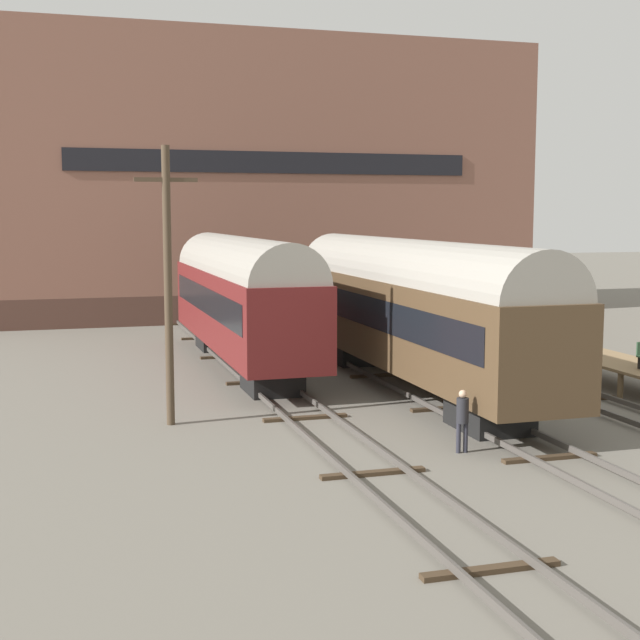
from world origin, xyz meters
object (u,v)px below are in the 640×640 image
at_px(train_car_maroon, 241,293).
at_px(utility_pole, 168,282).
at_px(train_car_brown, 411,304).
at_px(person_worker, 462,415).

xyz_separation_m(train_car_maroon, utility_pole, (-3.97, -9.04, 1.22)).
relative_size(train_car_brown, utility_pole, 2.29).
bearing_deg(train_car_brown, train_car_maroon, 127.31).
distance_m(person_worker, utility_pole, 9.24).
relative_size(train_car_maroon, utility_pole, 1.99).
height_order(person_worker, utility_pole, utility_pole).
bearing_deg(person_worker, train_car_brown, 77.17).
xyz_separation_m(train_car_maroon, person_worker, (2.90, -14.31, -2.00)).
relative_size(train_car_maroon, person_worker, 9.76).
bearing_deg(train_car_maroon, train_car_brown, -52.69).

